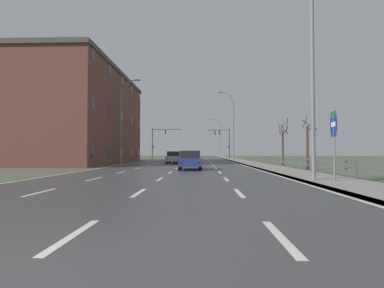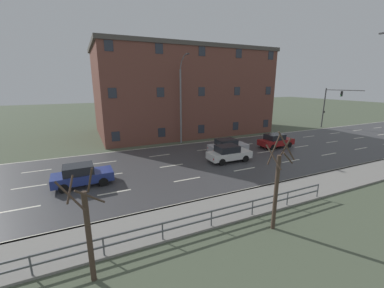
% 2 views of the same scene
% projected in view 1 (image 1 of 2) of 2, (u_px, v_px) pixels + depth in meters
% --- Properties ---
extents(ground_plane, '(160.00, 160.00, 0.12)m').
position_uv_depth(ground_plane, '(188.00, 161.00, 51.07)').
color(ground_plane, '#4C5642').
extents(road_asphalt_strip, '(14.00, 120.00, 0.03)m').
position_uv_depth(road_asphalt_strip, '(191.00, 159.00, 63.06)').
color(road_asphalt_strip, '#3D3D3F').
rests_on(road_asphalt_strip, ground).
extents(sidewalk_right, '(3.00, 120.00, 0.12)m').
position_uv_depth(sidewalk_right, '(231.00, 159.00, 62.81)').
color(sidewalk_right, gray).
rests_on(sidewalk_right, ground).
extents(guardrail, '(0.07, 28.62, 1.00)m').
position_uv_depth(guardrail, '(298.00, 162.00, 23.88)').
color(guardrail, '#515459').
rests_on(guardrail, ground).
extents(street_lamp_foreground, '(2.26, 0.24, 10.78)m').
position_uv_depth(street_lamp_foreground, '(310.00, 73.00, 14.63)').
color(street_lamp_foreground, slate).
rests_on(street_lamp_foreground, ground).
extents(street_lamp_midground, '(2.59, 0.24, 11.66)m').
position_uv_depth(street_lamp_midground, '(233.00, 127.00, 50.38)').
color(street_lamp_midground, slate).
rests_on(street_lamp_midground, ground).
extents(street_lamp_distant, '(2.47, 0.24, 11.00)m').
position_uv_depth(street_lamp_distant, '(219.00, 139.00, 86.11)').
color(street_lamp_distant, slate).
rests_on(street_lamp_distant, ground).
extents(street_lamp_left_bank, '(2.44, 0.24, 10.36)m').
position_uv_depth(street_lamp_left_bank, '(122.00, 122.00, 36.52)').
color(street_lamp_left_bank, slate).
rests_on(street_lamp_left_bank, ground).
extents(highway_sign, '(0.09, 0.68, 3.40)m').
position_uv_depth(highway_sign, '(334.00, 136.00, 14.05)').
color(highway_sign, slate).
rests_on(highway_sign, ground).
extents(traffic_signal_right, '(4.48, 0.36, 6.26)m').
position_uv_depth(traffic_signal_right, '(224.00, 139.00, 61.19)').
color(traffic_signal_right, '#38383A').
rests_on(traffic_signal_right, ground).
extents(traffic_signal_left, '(6.07, 0.36, 6.45)m').
position_uv_depth(traffic_signal_left, '(158.00, 139.00, 62.18)').
color(traffic_signal_left, '#38383A').
rests_on(traffic_signal_left, ground).
extents(car_near_right, '(1.93, 4.15, 1.57)m').
position_uv_depth(car_near_right, '(190.00, 160.00, 24.77)').
color(car_near_right, navy).
rests_on(car_near_right, ground).
extents(car_mid_centre, '(1.89, 4.13, 1.57)m').
position_uv_depth(car_mid_centre, '(192.00, 158.00, 37.45)').
color(car_mid_centre, silver).
rests_on(car_mid_centre, ground).
extents(car_far_left, '(1.99, 4.18, 1.57)m').
position_uv_depth(car_far_left, '(174.00, 157.00, 38.90)').
color(car_far_left, '#B7B7BC').
rests_on(car_far_left, ground).
extents(car_near_left, '(1.90, 4.13, 1.57)m').
position_uv_depth(car_near_left, '(180.00, 157.00, 45.28)').
color(car_near_left, maroon).
rests_on(car_near_left, ground).
extents(brick_building, '(13.85, 24.48, 12.08)m').
position_uv_depth(brick_building, '(71.00, 118.00, 39.92)').
color(brick_building, brown).
rests_on(brick_building, ground).
extents(bare_tree_near, '(1.28, 1.47, 4.48)m').
position_uv_depth(bare_tree_near, '(308.00, 145.00, 24.69)').
color(bare_tree_near, '#423328').
rests_on(bare_tree_near, ground).
extents(bare_tree_mid, '(0.99, 1.15, 5.18)m').
position_uv_depth(bare_tree_mid, '(283.00, 144.00, 33.21)').
color(bare_tree_mid, '#423328').
rests_on(bare_tree_mid, ground).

